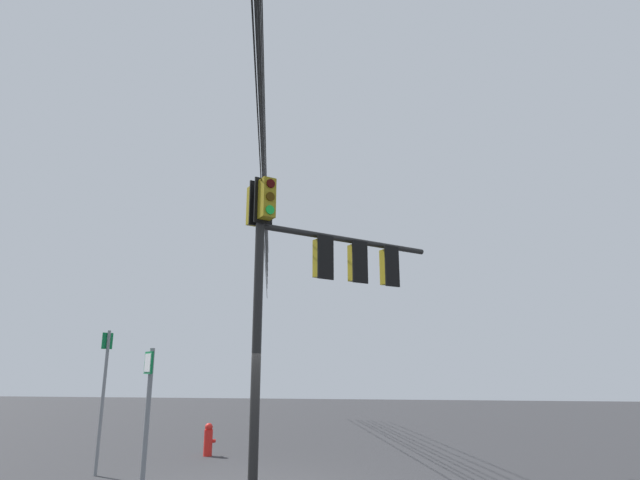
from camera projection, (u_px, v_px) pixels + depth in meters
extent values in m
cylinder|color=black|center=(257.00, 327.00, 10.81)|extent=(0.20, 0.20, 6.07)
cylinder|color=black|center=(349.00, 240.00, 12.62)|extent=(3.28, 3.75, 0.14)
cube|color=olive|center=(255.00, 206.00, 11.73)|extent=(0.42, 0.42, 0.90)
cube|color=black|center=(258.00, 204.00, 11.59)|extent=(0.32, 0.36, 1.04)
cylinder|color=#360503|center=(252.00, 195.00, 11.94)|extent=(0.15, 0.17, 0.20)
cylinder|color=#3C2703|center=(252.00, 208.00, 11.87)|extent=(0.15, 0.17, 0.20)
cylinder|color=green|center=(252.00, 220.00, 11.80)|extent=(0.15, 0.17, 0.20)
cube|color=olive|center=(267.00, 199.00, 11.24)|extent=(0.42, 0.42, 0.90)
cube|color=black|center=(263.00, 201.00, 11.38)|extent=(0.32, 0.36, 1.04)
cylinder|color=#360503|center=(271.00, 183.00, 11.18)|extent=(0.15, 0.17, 0.20)
cylinder|color=#3C2703|center=(270.00, 197.00, 11.11)|extent=(0.15, 0.17, 0.20)
cylinder|color=green|center=(270.00, 210.00, 11.04)|extent=(0.15, 0.17, 0.20)
cube|color=olive|center=(321.00, 258.00, 12.06)|extent=(0.42, 0.42, 0.90)
cube|color=black|center=(326.00, 257.00, 11.92)|extent=(0.33, 0.35, 1.04)
cylinder|color=#360503|center=(317.00, 247.00, 12.26)|extent=(0.16, 0.17, 0.20)
cylinder|color=#3C2703|center=(317.00, 260.00, 12.19)|extent=(0.16, 0.17, 0.20)
cylinder|color=green|center=(317.00, 272.00, 12.12)|extent=(0.16, 0.17, 0.20)
cube|color=olive|center=(356.00, 263.00, 12.59)|extent=(0.42, 0.42, 0.90)
cube|color=black|center=(360.00, 262.00, 12.45)|extent=(0.31, 0.36, 1.04)
cylinder|color=#360503|center=(352.00, 252.00, 12.79)|extent=(0.15, 0.17, 0.20)
cylinder|color=#3C2703|center=(352.00, 264.00, 12.72)|extent=(0.15, 0.17, 0.20)
cylinder|color=green|center=(352.00, 276.00, 12.65)|extent=(0.15, 0.17, 0.20)
cube|color=olive|center=(388.00, 267.00, 13.11)|extent=(0.42, 0.42, 0.90)
cube|color=black|center=(392.00, 266.00, 12.97)|extent=(0.31, 0.36, 1.04)
cylinder|color=#360503|center=(383.00, 257.00, 13.32)|extent=(0.15, 0.17, 0.20)
cylinder|color=#3C2703|center=(384.00, 268.00, 13.25)|extent=(0.15, 0.17, 0.20)
cylinder|color=green|center=(384.00, 280.00, 13.17)|extent=(0.15, 0.17, 0.20)
cylinder|color=slate|center=(103.00, 401.00, 11.16)|extent=(0.07, 0.07, 3.03)
cube|color=#0C7238|center=(107.00, 341.00, 11.50)|extent=(0.25, 0.13, 0.36)
cube|color=white|center=(107.00, 341.00, 11.51)|extent=(0.18, 0.09, 0.30)
cylinder|color=red|center=(208.00, 443.00, 13.34)|extent=(0.22, 0.22, 0.65)
sphere|color=red|center=(209.00, 427.00, 13.43)|extent=(0.20, 0.20, 0.20)
cylinder|color=red|center=(213.00, 441.00, 13.41)|extent=(0.13, 0.13, 0.09)
cylinder|color=slate|center=(146.00, 438.00, 7.23)|extent=(0.07, 0.07, 2.48)
cube|color=#0C7238|center=(149.00, 363.00, 7.46)|extent=(0.25, 0.24, 0.32)
cube|color=white|center=(148.00, 363.00, 7.45)|extent=(0.19, 0.18, 0.26)
cylinder|color=black|center=(262.00, 205.00, 12.85)|extent=(28.29, 6.89, 0.75)
cylinder|color=black|center=(263.00, 187.00, 12.98)|extent=(28.29, 6.89, 0.75)
cylinder|color=black|center=(263.00, 177.00, 13.04)|extent=(28.29, 6.89, 0.75)
cylinder|color=black|center=(264.00, 163.00, 13.13)|extent=(28.29, 6.89, 0.75)
cylinder|color=black|center=(264.00, 152.00, 13.21)|extent=(28.29, 6.89, 0.75)
cylinder|color=black|center=(264.00, 135.00, 13.32)|extent=(28.29, 6.89, 0.75)
cylinder|color=black|center=(265.00, 117.00, 13.45)|extent=(28.29, 6.89, 0.75)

